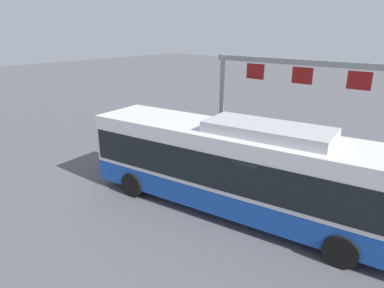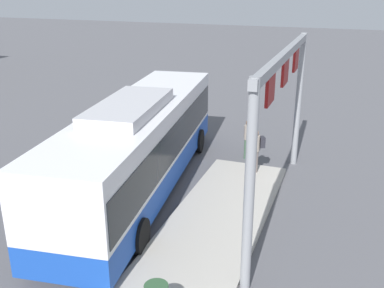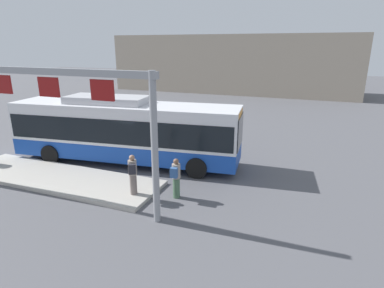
% 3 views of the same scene
% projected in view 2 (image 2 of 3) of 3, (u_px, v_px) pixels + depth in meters
% --- Properties ---
extents(ground_plane, '(120.00, 120.00, 0.00)m').
position_uv_depth(ground_plane, '(142.00, 189.00, 15.99)').
color(ground_plane, '#56565B').
extents(platform_curb, '(10.00, 2.80, 0.16)m').
position_uv_depth(platform_curb, '(213.00, 227.00, 13.41)').
color(platform_curb, '#B2ADA3').
rests_on(platform_curb, ground).
extents(bus_main, '(12.06, 3.98, 3.46)m').
position_uv_depth(bus_main, '(140.00, 142.00, 15.35)').
color(bus_main, '#1947AD').
rests_on(bus_main, ground).
extents(person_boarding, '(0.53, 0.61, 1.67)m').
position_uv_depth(person_boarding, '(256.00, 150.00, 16.78)').
color(person_boarding, slate).
rests_on(person_boarding, platform_curb).
extents(person_waiting_near, '(0.36, 0.54, 1.67)m').
position_uv_depth(person_waiting_near, '(249.00, 138.00, 18.45)').
color(person_waiting_near, '#476B4C').
rests_on(person_waiting_near, ground).
extents(platform_sign_gantry, '(8.78, 0.24, 5.20)m').
position_uv_depth(platform_sign_gantry, '(283.00, 99.00, 13.26)').
color(platform_sign_gantry, gray).
rests_on(platform_sign_gantry, ground).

